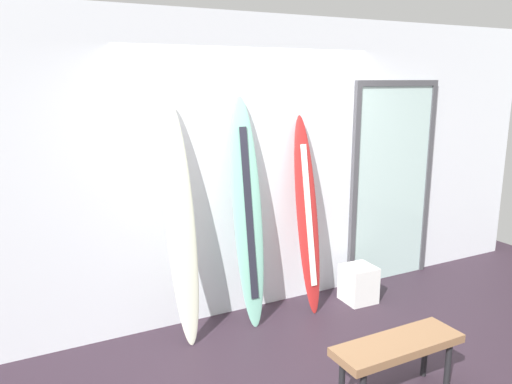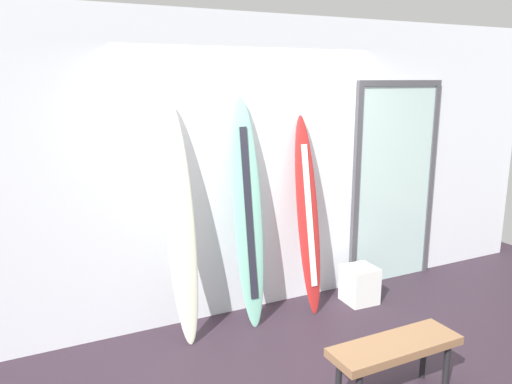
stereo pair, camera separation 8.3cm
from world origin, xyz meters
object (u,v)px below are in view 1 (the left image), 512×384
Objects in this scene: surfboard_ivory at (181,226)px; surfboard_seafoam at (248,213)px; display_block_left at (358,284)px; bench at (398,349)px; surfboard_crimson at (307,217)px; glass_door at (392,180)px.

surfboard_seafoam is at bearing 1.88° from surfboard_ivory.
display_block_left is 1.61m from bench.
surfboard_crimson is at bearing 81.36° from bench.
glass_door is at bearing 10.17° from surfboard_crimson.
bench is (-0.23, -1.53, -0.55)m from surfboard_crimson.
surfboard_ivory is 0.99× the size of surfboard_seafoam.
display_block_left is 0.17× the size of glass_door.
glass_door is 2.41m from bench.
bench is at bearing -130.23° from glass_door.
surfboard_seafoam is at bearing -173.86° from glass_door.
bench is (-0.79, -1.40, 0.20)m from display_block_left.
surfboard_seafoam is 1.89m from glass_door.
surfboard_crimson is at bearing -169.83° from glass_door.
glass_door is (2.51, 0.22, 0.12)m from surfboard_ivory.
surfboard_seafoam is 0.64m from surfboard_crimson.
display_block_left is (1.82, -0.13, -0.83)m from surfboard_ivory.
surfboard_ivory is 1.08× the size of surfboard_crimson.
surfboard_crimson is (1.27, -0.00, -0.08)m from surfboard_ivory.
surfboard_ivory is 5.49× the size of display_block_left.
glass_door is (1.25, 0.22, 0.21)m from surfboard_crimson.
display_block_left is at bearing -4.16° from surfboard_ivory.
surfboard_seafoam is 0.94× the size of glass_door.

